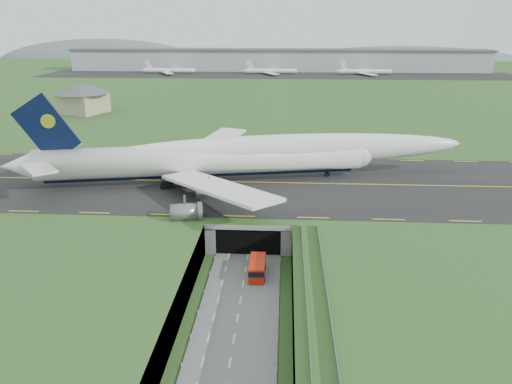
{
  "coord_description": "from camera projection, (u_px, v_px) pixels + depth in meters",
  "views": [
    {
      "loc": [
        6.47,
        -75.35,
        41.28
      ],
      "look_at": [
        0.73,
        20.0,
        8.29
      ],
      "focal_mm": 35.0,
      "sensor_mm": 36.0,
      "label": 1
    }
  ],
  "objects": [
    {
      "name": "jumbo_jet",
      "position": [
        236.0,
        157.0,
        113.36
      ],
      "size": [
        104.41,
        64.5,
        21.77
      ],
      "rotation": [
        0.0,
        0.0,
        0.2
      ],
      "color": "white",
      "rests_on": "ground"
    },
    {
      "name": "trench_road",
      "position": [
        241.0,
        299.0,
        77.82
      ],
      "size": [
        12.0,
        75.0,
        0.2
      ],
      "primitive_type": "cube",
      "color": "slate",
      "rests_on": "ground"
    },
    {
      "name": "service_building",
      "position": [
        82.0,
        95.0,
        197.55
      ],
      "size": [
        27.98,
        27.98,
        11.92
      ],
      "rotation": [
        0.0,
        0.0,
        -0.35
      ],
      "color": "tan",
      "rests_on": "ground"
    },
    {
      "name": "cargo_terminal",
      "position": [
        278.0,
        60.0,
        362.88
      ],
      "size": [
        320.0,
        67.0,
        15.6
      ],
      "color": "#B2B2B2",
      "rests_on": "ground"
    },
    {
      "name": "guideway",
      "position": [
        317.0,
        313.0,
        64.54
      ],
      "size": [
        3.0,
        53.0,
        7.05
      ],
      "color": "#A8A8A3",
      "rests_on": "ground"
    },
    {
      "name": "shuttle_tram",
      "position": [
        257.0,
        268.0,
        84.35
      ],
      "size": [
        2.74,
        7.01,
        2.87
      ],
      "rotation": [
        0.0,
        0.0,
        0.01
      ],
      "color": "red",
      "rests_on": "ground"
    },
    {
      "name": "airfield_deck",
      "position": [
        245.0,
        260.0,
        83.95
      ],
      "size": [
        800.0,
        800.0,
        6.0
      ],
      "primitive_type": "cube",
      "color": "gray",
      "rests_on": "ground"
    },
    {
      "name": "tunnel_portal",
      "position": [
        251.0,
        221.0,
        99.61
      ],
      "size": [
        17.0,
        22.3,
        6.0
      ],
      "color": "gray",
      "rests_on": "ground"
    },
    {
      "name": "ground",
      "position": [
        245.0,
        276.0,
        84.93
      ],
      "size": [
        900.0,
        900.0,
        0.0
      ],
      "primitive_type": "plane",
      "color": "#2C5120",
      "rests_on": "ground"
    },
    {
      "name": "distant_hills",
      "position": [
        346.0,
        69.0,
        488.3
      ],
      "size": [
        700.0,
        91.0,
        60.0
      ],
      "color": "slate",
      "rests_on": "ground"
    },
    {
      "name": "taxiway",
      "position": [
        256.0,
        183.0,
        114.08
      ],
      "size": [
        800.0,
        44.0,
        0.18
      ],
      "primitive_type": "cube",
      "color": "black",
      "rests_on": "airfield_deck"
    }
  ]
}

